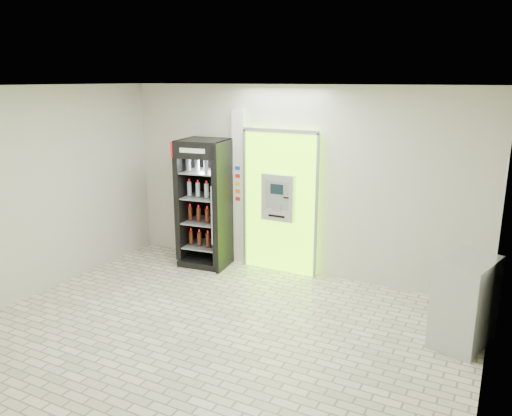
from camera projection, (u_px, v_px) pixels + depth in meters
The scene contains 7 objects.
ground at pixel (213, 337), 6.14m from camera, with size 6.00×6.00×0.00m, color beige.
room_shell at pixel (210, 191), 5.68m from camera, with size 6.00×6.00×6.00m.
atm_assembly at pixel (281, 201), 8.01m from camera, with size 1.30×0.24×2.33m.
pillar at pixel (239, 188), 8.36m from camera, with size 0.22×0.11×2.60m.
beverage_cooler at pixel (207, 205), 8.37m from camera, with size 0.88×0.81×2.13m.
steel_cabinet at pixel (465, 302), 5.87m from camera, with size 0.74×0.91×1.06m.
exit_sign at pixel (507, 168), 5.49m from camera, with size 0.02×0.22×0.26m.
Camera 1 is at (3.00, -4.69, 3.08)m, focal length 35.00 mm.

